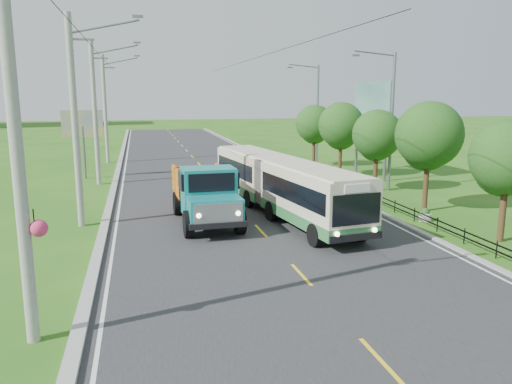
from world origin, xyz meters
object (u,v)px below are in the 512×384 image
object	(u,v)px
planter_mid	(358,188)
billboard_right	(372,108)
dump_truck	(205,190)
streetlight_mid	(390,117)
pole_nearest	(19,151)
tree_fifth	(341,127)
billboard_left	(82,128)
bus	(280,181)
pole_near	(76,121)
tree_fourth	(377,137)
planter_near	(425,215)
streetlight_far	(316,111)
pole_mid	(95,113)
tree_back	(314,126)
tree_second	(506,161)
planter_far	(316,170)
tree_third	(428,138)
pole_far	(105,109)

from	to	relation	value
planter_mid	billboard_right	xyz separation A→B (m)	(3.70, 6.00, 5.06)
dump_truck	streetlight_mid	bearing A→B (deg)	22.64
pole_nearest	streetlight_mid	bearing A→B (deg)	42.00
streetlight_mid	tree_fifth	bearing A→B (deg)	97.29
billboard_left	dump_truck	size ratio (longest dim) A/B	0.74
tree_fifth	bus	distance (m)	13.59
pole_nearest	billboard_right	distance (m)	30.84
pole_near	streetlight_mid	size ratio (longest dim) A/B	1.10
tree_fourth	planter_near	xyz separation A→B (m)	(-1.26, -8.14, -3.30)
pole_nearest	billboard_right	world-z (taller)	pole_nearest
pole_near	streetlight_far	size ratio (longest dim) A/B	1.10
streetlight_far	dump_truck	distance (m)	23.90
pole_mid	tree_back	size ratio (longest dim) A/B	1.82
pole_near	dump_truck	world-z (taller)	pole_near
bus	tree_second	bearing A→B (deg)	-49.85
tree_fourth	planter_far	world-z (taller)	tree_fourth
tree_third	pole_near	bearing A→B (deg)	177.29
pole_mid	tree_second	xyz separation A→B (m)	(18.12, -18.86, -1.57)
tree_fourth	dump_truck	distance (m)	13.68
tree_fourth	tree_back	distance (m)	12.00
streetlight_mid	bus	world-z (taller)	streetlight_mid
pole_far	streetlight_mid	size ratio (longest dim) A/B	1.10
pole_near	tree_third	size ratio (longest dim) A/B	1.67
pole_far	tree_fourth	size ratio (longest dim) A/B	1.85
pole_far	tree_back	bearing A→B (deg)	-20.74
pole_nearest	pole_mid	xyz separation A→B (m)	(-0.02, 24.00, 0.16)
tree_third	tree_fourth	bearing A→B (deg)	90.00
tree_second	billboard_right	size ratio (longest dim) A/B	0.73
tree_second	bus	bearing A→B (deg)	137.91
pole_far	tree_fifth	xyz separation A→B (m)	(18.12, -12.86, -1.24)
pole_near	tree_third	distance (m)	18.17
pole_far	tree_second	bearing A→B (deg)	-59.58
pole_far	bus	xyz separation A→B (m)	(10.15, -23.66, -3.34)
planter_mid	billboard_right	distance (m)	8.68
tree_back	bus	size ratio (longest dim) A/B	0.36
streetlight_far	bus	distance (m)	20.85
tree_second	streetlight_far	distance (m)	25.91
tree_fifth	streetlight_mid	size ratio (longest dim) A/B	0.64
tree_third	pole_far	bearing A→B (deg)	126.09
planter_near	billboard_left	size ratio (longest dim) A/B	0.13
tree_second	planter_far	size ratio (longest dim) A/B	7.91
pole_mid	tree_third	size ratio (longest dim) A/B	1.67
billboard_right	tree_third	bearing A→B (deg)	-101.64
tree_fifth	planter_mid	xyz separation A→B (m)	(-1.26, -6.14, -3.57)
dump_truck	pole_far	bearing A→B (deg)	101.87
tree_second	dump_truck	bearing A→B (deg)	153.63
pole_near	planter_near	bearing A→B (deg)	-10.09
tree_second	billboard_right	bearing A→B (deg)	82.21
pole_mid	dump_truck	distance (m)	14.57
tree_second	billboard_right	distance (m)	18.12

